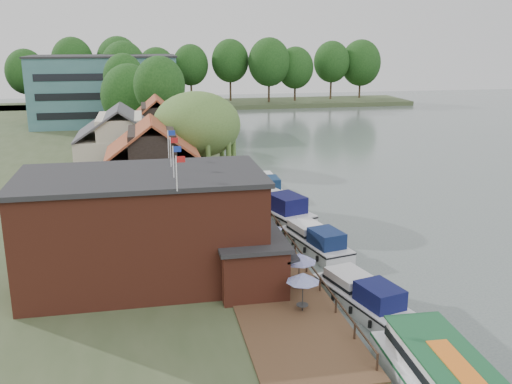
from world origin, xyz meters
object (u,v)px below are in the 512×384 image
umbrella_3 (266,238)px  umbrella_4 (251,225)px  pub (175,226)px  cottage_a (153,167)px  umbrella_2 (270,251)px  umbrella_0 (303,292)px  cottage_b (121,148)px  cruiser_0 (362,292)px  willow (197,145)px  cottage_c (157,133)px  hotel_block (105,90)px  swan (398,360)px  umbrella_5 (258,213)px  cruiser_2 (275,204)px  umbrella_1 (299,271)px  cruiser_1 (315,237)px  cruiser_3 (266,183)px

umbrella_3 → umbrella_4: size_ratio=1.01×
pub → cottage_a: bearing=93.8°
umbrella_2 → umbrella_0: bearing=-86.4°
pub → cottage_b: size_ratio=2.08×
umbrella_3 → cruiser_0: 8.96m
umbrella_0 → cruiser_0: 4.84m
umbrella_0 → umbrella_4: 12.42m
willow → umbrella_2: willow is taller
umbrella_3 → cottage_c: bearing=102.3°
hotel_block → cottage_a: hotel_block is taller
cruiser_0 → umbrella_4: bearing=101.0°
cottage_b → umbrella_2: size_ratio=3.98×
cottage_c → swan: bearing=-76.6°
umbrella_5 → cottage_b: bearing=125.4°
hotel_block → pub: bearing=-83.6°
cottage_c → umbrella_4: size_ratio=3.56×
hotel_block → umbrella_2: (14.45, -70.73, -4.86)m
cottage_b → swan: cottage_b is taller
cottage_b → umbrella_0: 33.33m
cottage_a → cottage_c: same height
cottage_c → cruiser_2: (10.12, -19.50, -3.91)m
umbrella_1 → swan: bearing=-66.8°
willow → swan: willow is taller
umbrella_3 → hotel_block: bearing=102.3°
umbrella_3 → cruiser_0: (4.48, -7.67, -1.19)m
cottage_a → cottage_c: 19.03m
umbrella_5 → cruiser_0: umbrella_5 is taller
umbrella_2 → cottage_c: bearing=100.8°
cottage_b → umbrella_4: cottage_b is taller
umbrella_1 → swan: (3.28, -7.65, -2.07)m
umbrella_1 → cruiser_0: (3.78, -1.26, -1.19)m
umbrella_1 → pub: bearing=155.5°
cruiser_2 → swan: 25.60m
cruiser_0 → cruiser_1: bearing=75.5°
umbrella_1 → cruiser_1: 9.80m
pub → umbrella_1: size_ratio=8.42×
umbrella_2 → swan: umbrella_2 is taller
swan → cruiser_1: bearing=88.0°
willow → umbrella_4: size_ratio=4.37×
pub → umbrella_3: (6.77, 3.00, -2.36)m
willow → cruiser_1: bearing=-61.6°
umbrella_5 → umbrella_4: bearing=-111.6°
cruiser_0 → cruiser_2: (-1.13, 19.17, 0.24)m
hotel_block → umbrella_3: 69.75m
cruiser_3 → umbrella_0: bearing=-97.5°
umbrella_3 → cottage_a: bearing=122.9°
cottage_a → umbrella_2: cottage_a is taller
hotel_block → umbrella_5: size_ratio=10.69×
pub → umbrella_3: pub is taller
cruiser_1 → swan: cruiser_1 is taller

